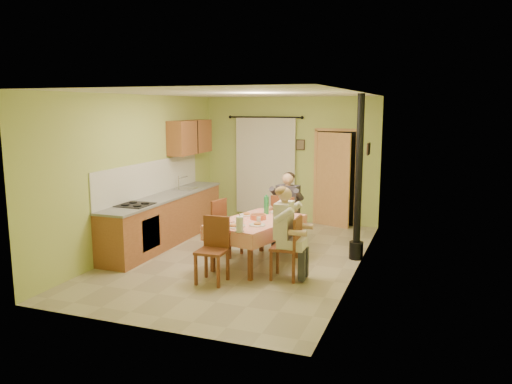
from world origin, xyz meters
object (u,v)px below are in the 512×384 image
at_px(chair_left, 227,238).
at_px(chair_far, 287,233).
at_px(stove_flue, 358,200).
at_px(chair_near, 212,263).
at_px(dining_table, 256,242).
at_px(man_far, 287,202).
at_px(man_right, 286,222).
at_px(chair_right, 286,260).

bearing_deg(chair_left, chair_far, 141.44).
bearing_deg(stove_flue, chair_far, 172.87).
height_order(chair_near, stove_flue, stove_flue).
xyz_separation_m(dining_table, man_far, (0.21, 1.06, 0.50)).
bearing_deg(stove_flue, man_far, 172.19).
bearing_deg(dining_table, man_right, -22.53).
bearing_deg(chair_near, stove_flue, -134.82).
distance_m(dining_table, chair_right, 0.83).
xyz_separation_m(man_far, stove_flue, (1.29, -0.18, 0.15)).
bearing_deg(man_right, stove_flue, -33.16).
bearing_deg(chair_left, chair_near, 28.29).
bearing_deg(chair_left, man_right, 71.38).
height_order(dining_table, man_far, man_far).
relative_size(chair_left, stove_flue, 0.35).
relative_size(chair_right, man_right, 0.70).
height_order(chair_far, man_far, man_far).
relative_size(chair_left, man_far, 0.70).
bearing_deg(man_right, dining_table, 51.97).
xyz_separation_m(dining_table, man_right, (0.65, -0.49, 0.50)).
height_order(chair_near, chair_left, chair_near).
distance_m(chair_near, chair_right, 1.12).
height_order(chair_far, chair_near, chair_far).
height_order(chair_right, man_far, man_far).
bearing_deg(chair_near, chair_far, -105.43).
distance_m(chair_near, man_right, 1.26).
height_order(dining_table, man_right, man_right).
relative_size(dining_table, chair_far, 1.82).
bearing_deg(stove_flue, chair_left, -166.37).
bearing_deg(chair_right, man_far, 15.15).
height_order(chair_far, chair_right, chair_far).
relative_size(chair_right, chair_left, 0.99).
distance_m(chair_far, stove_flue, 1.50).
bearing_deg(man_right, chair_near, 117.91).
distance_m(chair_near, man_far, 2.23).
height_order(chair_left, man_right, man_right).
distance_m(man_right, stove_flue, 1.62).
relative_size(chair_far, chair_near, 1.04).
xyz_separation_m(chair_far, chair_right, (0.45, -1.53, -0.00)).
distance_m(chair_far, chair_near, 2.14).
bearing_deg(man_right, chair_left, 56.62).
distance_m(chair_near, chair_left, 1.42).
distance_m(chair_left, man_right, 1.68).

